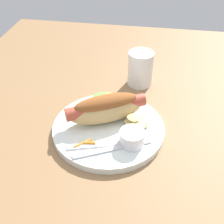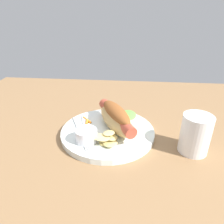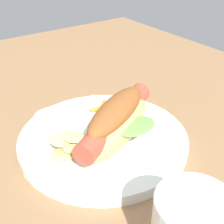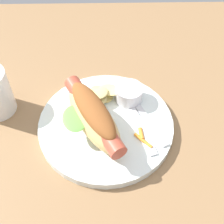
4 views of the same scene
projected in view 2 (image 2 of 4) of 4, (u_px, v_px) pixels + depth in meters
The scene contains 9 objects.
ground_plane at pixel (116, 132), 58.23cm from camera, with size 120.00×90.00×1.80cm, color olive.
plate at pixel (108, 132), 55.11cm from camera, with size 25.19×25.19×1.60cm, color white.
hot_dog at pixel (114, 117), 53.86cm from camera, with size 13.07×17.70×6.59cm.
sauce_ramekin at pixel (86, 135), 49.27cm from camera, with size 5.30×5.30×3.17cm, color white.
fork at pixel (80, 131), 53.68cm from camera, with size 8.28×15.52×0.40cm.
knife at pixel (86, 128), 55.30cm from camera, with size 14.92×1.40×0.36cm, color silver.
chips_pile at pixel (107, 139), 48.57cm from camera, with size 7.33×6.83×2.72cm.
carrot_garnish at pixel (87, 121), 58.41cm from camera, with size 3.24×4.23×0.75cm.
drinking_cup at pixel (195, 134), 46.93cm from camera, with size 6.87×6.87×9.54cm, color white.
Camera 2 is at (-3.51, 49.25, 30.54)cm, focal length 32.31 mm.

